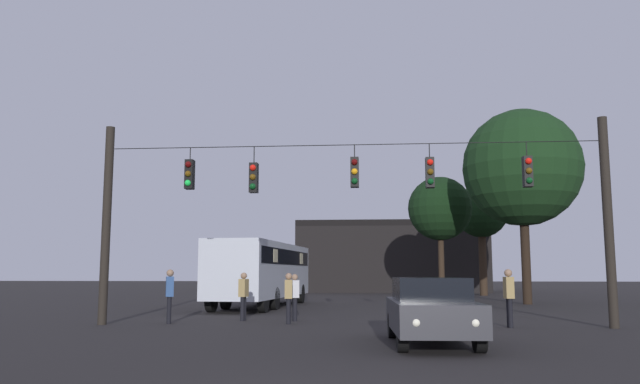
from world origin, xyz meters
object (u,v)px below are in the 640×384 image
object	(u,v)px
city_bus	(263,268)
tree_behind_building	(481,212)
pedestrian_crossing_left	(244,293)
car_near_right	(431,309)
pedestrian_crossing_right	(170,293)
tree_left_silhouette	(522,168)
pedestrian_trailing	(295,295)
pedestrian_near_bus	(509,294)
pedestrian_crossing_center	(289,295)
tree_right_far	(440,209)

from	to	relation	value
city_bus	tree_behind_building	bearing A→B (deg)	50.33
pedestrian_crossing_left	car_near_right	bearing A→B (deg)	-48.78
pedestrian_crossing_right	tree_left_silhouette	world-z (taller)	tree_left_silhouette
pedestrian_trailing	pedestrian_near_bus	bearing A→B (deg)	-15.74
city_bus	pedestrian_crossing_center	size ratio (longest dim) A/B	6.87
pedestrian_crossing_left	pedestrian_near_bus	xyz separation A→B (m)	(8.52, -1.95, 0.07)
tree_right_far	tree_behind_building	bearing A→B (deg)	61.96
pedestrian_trailing	tree_behind_building	size ratio (longest dim) A/B	0.20
pedestrian_crossing_right	car_near_right	bearing A→B (deg)	-33.27
pedestrian_crossing_center	tree_behind_building	distance (m)	28.10
pedestrian_near_bus	car_near_right	bearing A→B (deg)	-120.77
city_bus	pedestrian_trailing	size ratio (longest dim) A/B	7.03
pedestrian_crossing_center	city_bus	bearing A→B (deg)	104.92
pedestrian_near_bus	tree_behind_building	xyz separation A→B (m)	(3.84, 26.28, 5.00)
pedestrian_near_bus	tree_right_far	size ratio (longest dim) A/B	0.23
tree_behind_building	pedestrian_crossing_right	bearing A→B (deg)	-119.42
pedestrian_near_bus	pedestrian_crossing_center	bearing A→B (deg)	173.55
pedestrian_near_bus	pedestrian_trailing	bearing A→B (deg)	164.26
car_near_right	pedestrian_trailing	size ratio (longest dim) A/B	2.77
pedestrian_near_bus	tree_right_far	bearing A→B (deg)	89.63
pedestrian_crossing_left	pedestrian_crossing_right	xyz separation A→B (m)	(-2.15, -1.39, 0.07)
pedestrian_crossing_right	pedestrian_trailing	world-z (taller)	pedestrian_crossing_right
tree_right_far	pedestrian_crossing_left	bearing A→B (deg)	-116.47
car_near_right	tree_behind_building	xyz separation A→B (m)	(6.60, 30.91, 5.19)
pedestrian_crossing_left	city_bus	bearing A→B (deg)	95.68
pedestrian_crossing_left	pedestrian_crossing_center	world-z (taller)	pedestrian_crossing_left
pedestrian_crossing_left	pedestrian_crossing_right	world-z (taller)	pedestrian_crossing_right
car_near_right	pedestrian_crossing_left	distance (m)	8.74
pedestrian_crossing_left	tree_behind_building	bearing A→B (deg)	63.08
pedestrian_crossing_right	tree_right_far	xyz separation A→B (m)	(10.79, 18.75, 4.54)
car_near_right	pedestrian_crossing_right	size ratio (longest dim) A/B	2.53
car_near_right	pedestrian_crossing_right	world-z (taller)	pedestrian_crossing_right
pedestrian_crossing_right	tree_behind_building	distance (m)	29.95
city_bus	pedestrian_near_bus	xyz separation A→B (m)	(9.36, -10.37, -0.88)
tree_left_silhouette	tree_behind_building	world-z (taller)	tree_left_silhouette
pedestrian_near_bus	tree_left_silhouette	bearing A→B (deg)	74.39
pedestrian_crossing_left	pedestrian_trailing	xyz separation A→B (m)	(1.78, -0.05, -0.03)
city_bus	pedestrian_crossing_left	xyz separation A→B (m)	(0.84, -8.42, -0.94)
city_bus	pedestrian_trailing	world-z (taller)	city_bus
pedestrian_crossing_left	tree_behind_building	world-z (taller)	tree_behind_building
city_bus	tree_left_silhouette	bearing A→B (deg)	15.21
pedestrian_near_bus	pedestrian_trailing	xyz separation A→B (m)	(-6.74, 1.90, -0.10)
car_near_right	pedestrian_crossing_center	distance (m)	6.74
car_near_right	pedestrian_trailing	distance (m)	7.65
city_bus	pedestrian_crossing_right	bearing A→B (deg)	-97.59
pedestrian_crossing_center	pedestrian_crossing_right	size ratio (longest dim) A/B	0.93
car_near_right	pedestrian_near_bus	distance (m)	5.39
pedestrian_crossing_center	tree_right_far	distance (m)	20.32
tree_left_silhouette	pedestrian_trailing	bearing A→B (deg)	-131.40
pedestrian_crossing_right	pedestrian_near_bus	distance (m)	10.68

